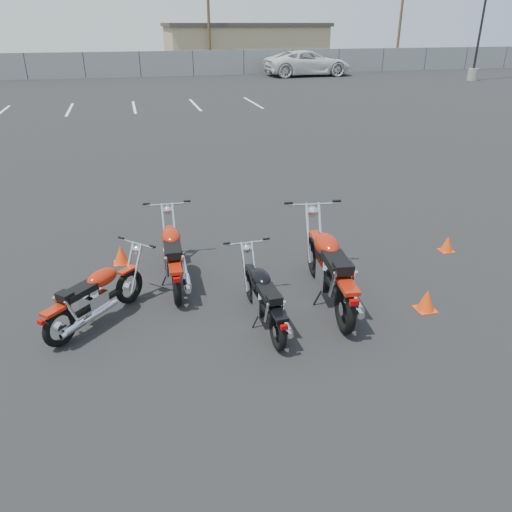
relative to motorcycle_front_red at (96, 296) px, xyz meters
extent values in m
plane|color=black|center=(2.10, -0.38, -0.41)|extent=(120.00, 120.00, 0.00)
torus|color=black|center=(0.44, 0.46, -0.15)|extent=(0.43, 0.44, 0.52)
cylinder|color=silver|center=(0.44, 0.46, -0.15)|extent=(0.16, 0.16, 0.14)
torus|color=black|center=(-0.44, -0.44, -0.15)|extent=(0.43, 0.44, 0.52)
cylinder|color=silver|center=(-0.44, -0.44, -0.15)|extent=(0.16, 0.16, 0.14)
cube|color=black|center=(0.00, 0.01, -0.11)|extent=(0.70, 0.71, 0.05)
cube|color=silver|center=(-0.03, -0.02, -0.06)|extent=(0.40, 0.40, 0.26)
cylinder|color=silver|center=(-0.03, -0.02, 0.09)|extent=(0.28, 0.28, 0.23)
ellipsoid|color=#AF1E0A|center=(0.11, 0.12, 0.21)|extent=(0.54, 0.54, 0.22)
cube|color=black|center=(-0.18, -0.17, 0.20)|extent=(0.49, 0.50, 0.09)
cube|color=black|center=(-0.34, -0.33, 0.23)|extent=(0.25, 0.24, 0.10)
cube|color=#AF1E0A|center=(-0.45, -0.45, 0.12)|extent=(0.37, 0.37, 0.04)
cube|color=#AF1E0A|center=(0.44, 0.46, 0.12)|extent=(0.29, 0.29, 0.03)
cylinder|color=silver|center=(-0.28, -0.42, 0.07)|extent=(0.14, 0.14, 0.34)
cylinder|color=silver|center=(-0.42, -0.27, 0.07)|extent=(0.14, 0.14, 0.34)
cylinder|color=silver|center=(-0.08, -0.27, -0.17)|extent=(0.73, 0.73, 0.11)
cylinder|color=silver|center=(-0.28, -0.47, -0.15)|extent=(0.29, 0.29, 0.11)
cylinder|color=silver|center=(0.57, 0.48, 0.13)|extent=(0.27, 0.27, 0.68)
cylinder|color=silver|center=(0.46, 0.59, 0.13)|extent=(0.27, 0.27, 0.68)
sphere|color=silver|center=(0.61, 0.63, 0.35)|extent=(0.20, 0.20, 0.14)
cylinder|color=silver|center=(0.62, 0.64, 0.44)|extent=(0.45, 0.44, 0.03)
cylinder|color=black|center=(0.83, 0.42, 0.47)|extent=(0.10, 0.10, 0.03)
cylinder|color=black|center=(0.39, 0.84, 0.47)|extent=(0.10, 0.10, 0.03)
cylinder|color=black|center=(-0.15, 0.03, -0.28)|extent=(0.11, 0.11, 0.26)
cube|color=#990505|center=(-0.61, -0.61, 0.07)|extent=(0.10, 0.10, 0.05)
torus|color=black|center=(2.18, 0.04, -0.15)|extent=(0.11, 0.52, 0.51)
cylinder|color=silver|center=(2.18, 0.04, -0.15)|extent=(0.09, 0.14, 0.14)
torus|color=black|center=(2.22, -1.20, -0.15)|extent=(0.11, 0.52, 0.51)
cylinder|color=silver|center=(2.22, -1.20, -0.15)|extent=(0.09, 0.14, 0.14)
cube|color=black|center=(2.20, -0.58, -0.12)|extent=(0.11, 0.90, 0.05)
cube|color=silver|center=(2.20, -0.62, -0.07)|extent=(0.25, 0.33, 0.26)
cylinder|color=silver|center=(2.20, -0.62, 0.09)|extent=(0.18, 0.22, 0.23)
ellipsoid|color=black|center=(2.20, -0.42, 0.21)|extent=(0.28, 0.50, 0.22)
cube|color=black|center=(2.21, -0.83, 0.19)|extent=(0.24, 0.48, 0.09)
cube|color=black|center=(2.21, -1.05, 0.23)|extent=(0.19, 0.16, 0.10)
cube|color=black|center=(2.22, -1.22, 0.12)|extent=(0.16, 0.36, 0.04)
cube|color=black|center=(2.18, 0.04, 0.12)|extent=(0.12, 0.29, 0.03)
cylinder|color=silver|center=(2.32, -1.07, 0.06)|extent=(0.05, 0.16, 0.34)
cylinder|color=silver|center=(2.11, -1.07, 0.06)|extent=(0.05, 0.16, 0.34)
cylinder|color=silver|center=(2.35, -0.83, -0.17)|extent=(0.10, 0.95, 0.11)
cylinder|color=silver|center=(2.35, -1.10, -0.15)|extent=(0.11, 0.31, 0.11)
cylinder|color=silver|center=(2.26, 0.15, 0.12)|extent=(0.05, 0.34, 0.68)
cylinder|color=silver|center=(2.10, 0.15, 0.12)|extent=(0.05, 0.34, 0.68)
sphere|color=silver|center=(2.18, 0.28, 0.35)|extent=(0.14, 0.14, 0.14)
cylinder|color=silver|center=(2.18, 0.30, 0.43)|extent=(0.60, 0.04, 0.03)
cylinder|color=black|center=(2.48, 0.29, 0.47)|extent=(0.10, 0.03, 0.03)
cylinder|color=black|center=(1.88, 0.28, 0.47)|extent=(0.10, 0.03, 0.03)
cylinder|color=black|center=(2.08, -0.67, -0.28)|extent=(0.14, 0.02, 0.26)
cube|color=#990505|center=(2.22, -1.44, 0.06)|extent=(0.09, 0.05, 0.05)
torus|color=black|center=(1.16, 1.66, -0.11)|extent=(0.13, 0.59, 0.59)
cylinder|color=silver|center=(1.16, 1.66, -0.11)|extent=(0.10, 0.16, 0.16)
torus|color=black|center=(1.11, 0.24, -0.11)|extent=(0.13, 0.59, 0.59)
cylinder|color=silver|center=(1.11, 0.24, -0.11)|extent=(0.10, 0.16, 0.16)
cube|color=black|center=(1.14, 0.95, -0.08)|extent=(0.14, 1.03, 0.06)
cube|color=silver|center=(1.14, 0.90, -0.02)|extent=(0.29, 0.38, 0.29)
cylinder|color=silver|center=(1.14, 0.90, 0.16)|extent=(0.21, 0.25, 0.26)
ellipsoid|color=#AF1E0A|center=(1.14, 1.13, 0.30)|extent=(0.32, 0.58, 0.25)
cube|color=black|center=(1.13, 0.65, 0.28)|extent=(0.28, 0.55, 0.10)
cube|color=black|center=(1.12, 0.41, 0.32)|extent=(0.22, 0.18, 0.12)
cube|color=#AF1E0A|center=(1.11, 0.22, 0.20)|extent=(0.19, 0.42, 0.05)
cube|color=#AF1E0A|center=(1.16, 1.66, 0.20)|extent=(0.14, 0.34, 0.04)
cylinder|color=silver|center=(1.23, 0.38, 0.13)|extent=(0.06, 0.18, 0.39)
cylinder|color=silver|center=(1.00, 0.39, 0.13)|extent=(0.06, 0.18, 0.39)
cylinder|color=silver|center=(1.28, 0.65, -0.13)|extent=(0.13, 1.09, 0.13)
cylinder|color=silver|center=(1.27, 0.33, -0.11)|extent=(0.13, 0.35, 0.13)
cylinder|color=silver|center=(1.26, 1.77, 0.20)|extent=(0.06, 0.39, 0.78)
cylinder|color=silver|center=(1.08, 1.78, 0.20)|extent=(0.06, 0.39, 0.78)
sphere|color=silver|center=(1.17, 1.94, 0.46)|extent=(0.16, 0.16, 0.16)
cylinder|color=silver|center=(1.17, 1.95, 0.55)|extent=(0.69, 0.06, 0.03)
cylinder|color=black|center=(1.52, 1.92, 0.59)|extent=(0.12, 0.04, 0.04)
cylinder|color=black|center=(0.83, 1.95, 0.59)|extent=(0.12, 0.04, 0.04)
cylinder|color=black|center=(1.00, 0.86, -0.26)|extent=(0.16, 0.03, 0.29)
cube|color=#990505|center=(1.10, -0.04, 0.13)|extent=(0.10, 0.06, 0.06)
torus|color=black|center=(3.39, 0.60, -0.07)|extent=(0.20, 0.69, 0.68)
cylinder|color=silver|center=(3.39, 0.60, -0.07)|extent=(0.13, 0.19, 0.18)
torus|color=black|center=(3.20, -1.03, -0.07)|extent=(0.20, 0.69, 0.68)
cylinder|color=silver|center=(3.20, -1.03, -0.07)|extent=(0.13, 0.19, 0.18)
cube|color=black|center=(3.29, -0.22, -0.02)|extent=(0.25, 1.20, 0.07)
cube|color=silver|center=(3.28, -0.27, 0.04)|extent=(0.37, 0.47, 0.34)
cylinder|color=silver|center=(3.28, -0.27, 0.25)|extent=(0.26, 0.31, 0.30)
ellipsoid|color=#AF1E0A|center=(3.31, -0.01, 0.41)|extent=(0.42, 0.69, 0.29)
cube|color=black|center=(3.25, -0.55, 0.39)|extent=(0.37, 0.65, 0.11)
cube|color=black|center=(3.22, -0.84, 0.43)|extent=(0.27, 0.23, 0.14)
cube|color=#AF1E0A|center=(3.19, -1.06, 0.29)|extent=(0.26, 0.50, 0.06)
cube|color=#AF1E0A|center=(3.39, 0.60, 0.29)|extent=(0.19, 0.40, 0.05)
cylinder|color=silver|center=(3.35, -0.88, 0.22)|extent=(0.08, 0.21, 0.45)
cylinder|color=silver|center=(3.08, -0.85, 0.22)|extent=(0.08, 0.21, 0.45)
cylinder|color=silver|center=(3.43, -0.57, -0.09)|extent=(0.25, 1.25, 0.15)
cylinder|color=silver|center=(3.39, -0.94, -0.07)|extent=(0.18, 0.41, 0.15)
cylinder|color=silver|center=(3.50, 0.73, 0.29)|extent=(0.10, 0.46, 0.90)
cylinder|color=silver|center=(3.30, 0.75, 0.29)|extent=(0.10, 0.46, 0.90)
sphere|color=silver|center=(3.42, 0.92, 0.59)|extent=(0.20, 0.20, 0.18)
cylinder|color=silver|center=(3.43, 0.94, 0.70)|extent=(0.79, 0.13, 0.03)
cylinder|color=black|center=(3.82, 0.87, 0.75)|extent=(0.14, 0.06, 0.04)
cylinder|color=black|center=(3.03, 0.96, 0.75)|extent=(0.14, 0.06, 0.04)
cylinder|color=black|center=(3.12, -0.31, -0.24)|extent=(0.18, 0.05, 0.34)
cube|color=#990505|center=(3.16, -1.35, 0.22)|extent=(0.12, 0.08, 0.07)
cone|color=#F8400D|center=(6.06, 0.91, -0.26)|extent=(0.22, 0.22, 0.27)
cube|color=#F8400D|center=(6.06, 0.91, -0.40)|extent=(0.24, 0.24, 0.01)
cone|color=#F8400D|center=(4.57, -0.82, -0.24)|extent=(0.25, 0.25, 0.32)
cube|color=#F8400D|center=(4.57, -0.82, -0.40)|extent=(0.27, 0.27, 0.01)
cone|color=#F8400D|center=(0.32, 1.86, -0.24)|extent=(0.25, 0.25, 0.31)
cube|color=#F8400D|center=(0.32, 1.86, -0.40)|extent=(0.27, 0.27, 0.01)
cylinder|color=gray|center=(24.82, 26.23, -0.01)|extent=(0.70, 0.70, 0.80)
cube|color=slate|center=(2.10, 34.62, 0.49)|extent=(80.00, 0.04, 1.80)
cylinder|color=black|center=(-5.90, 34.62, 0.49)|extent=(0.06, 0.06, 1.80)
cylinder|color=black|center=(-1.90, 34.62, 0.49)|extent=(0.06, 0.06, 1.80)
cylinder|color=black|center=(2.10, 34.62, 0.49)|extent=(0.06, 0.06, 1.80)
cylinder|color=black|center=(6.10, 34.62, 0.49)|extent=(0.06, 0.06, 1.80)
cylinder|color=black|center=(10.10, 34.62, 0.49)|extent=(0.06, 0.06, 1.80)
cylinder|color=black|center=(14.10, 34.62, 0.49)|extent=(0.06, 0.06, 1.80)
cylinder|color=black|center=(18.10, 34.62, 0.49)|extent=(0.06, 0.06, 1.80)
cylinder|color=black|center=(22.10, 34.62, 0.49)|extent=(0.06, 0.06, 1.80)
cylinder|color=black|center=(26.10, 34.62, 0.49)|extent=(0.06, 0.06, 1.80)
cylinder|color=black|center=(30.10, 34.62, 0.49)|extent=(0.06, 0.06, 1.80)
cylinder|color=black|center=(34.10, 34.62, 0.49)|extent=(0.06, 0.06, 1.80)
cube|color=tan|center=(12.10, 43.62, 1.29)|extent=(14.00, 9.00, 3.40)
cube|color=#3E3833|center=(12.10, 43.62, 3.14)|extent=(14.40, 9.40, 0.30)
cylinder|color=#483621|center=(8.10, 38.62, 4.09)|extent=(0.24, 0.24, 9.00)
cylinder|color=#483621|center=(26.10, 39.62, 4.09)|extent=(0.24, 0.24, 9.00)
cube|color=silver|center=(-4.90, 19.62, -0.41)|extent=(0.12, 4.00, 0.01)
cube|color=silver|center=(-1.90, 19.62, -0.41)|extent=(0.12, 4.00, 0.01)
cube|color=silver|center=(1.10, 19.62, -0.41)|extent=(0.12, 4.00, 0.01)
cube|color=silver|center=(4.10, 19.62, -0.41)|extent=(0.12, 4.00, 0.01)
cube|color=silver|center=(7.10, 19.62, -0.41)|extent=(0.12, 4.00, 0.01)
imported|color=silver|center=(14.59, 32.30, 1.04)|extent=(3.26, 7.70, 2.89)
camera|label=1|loc=(0.65, -6.23, 3.37)|focal=35.00mm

